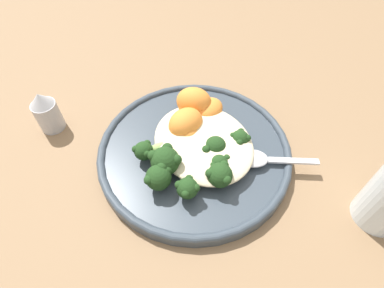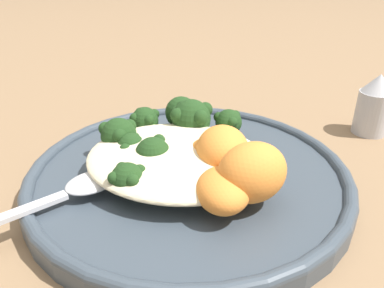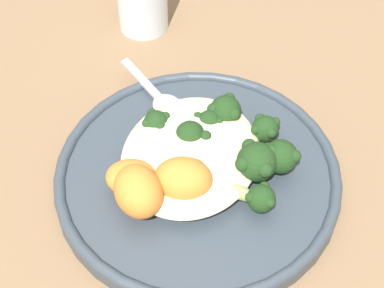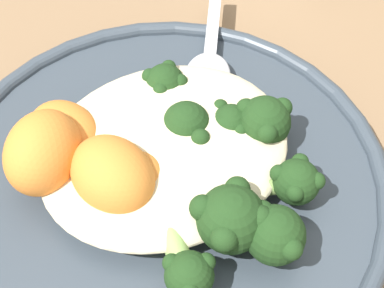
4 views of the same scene
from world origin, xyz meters
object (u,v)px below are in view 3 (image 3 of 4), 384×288
at_px(broccoli_stalk_1, 248,163).
at_px(sweet_potato_chunk_3, 183,179).
at_px(broccoli_stalk_0, 230,187).
at_px(quinoa_mound, 190,154).
at_px(broccoli_stalk_7, 166,136).
at_px(broccoli_stalk_3, 247,141).
at_px(spoon, 164,102).
at_px(broccoli_stalk_2, 266,160).
at_px(sweet_potato_chunk_0, 138,191).
at_px(plate, 199,172).
at_px(sweet_potato_chunk_2, 189,177).
at_px(sweet_potato_chunk_1, 132,178).
at_px(broccoli_stalk_4, 221,120).
at_px(broccoli_stalk_5, 206,133).
at_px(broccoli_stalk_6, 194,147).

bearing_deg(broccoli_stalk_1, sweet_potato_chunk_3, -165.87).
distance_m(broccoli_stalk_0, sweet_potato_chunk_3, 0.05).
bearing_deg(quinoa_mound, broccoli_stalk_7, -115.48).
xyz_separation_m(broccoli_stalk_3, spoon, (-0.03, -0.10, -0.01)).
xyz_separation_m(broccoli_stalk_2, sweet_potato_chunk_0, (0.08, -0.10, 0.01)).
bearing_deg(plate, broccoli_stalk_1, 94.93).
distance_m(broccoli_stalk_1, sweet_potato_chunk_2, 0.06).
distance_m(quinoa_mound, sweet_potato_chunk_1, 0.07).
xyz_separation_m(broccoli_stalk_0, broccoli_stalk_4, (-0.08, -0.03, 0.00)).
bearing_deg(broccoli_stalk_5, broccoli_stalk_2, -108.24).
bearing_deg(sweet_potato_chunk_1, broccoli_stalk_3, 131.71).
height_order(broccoli_stalk_0, broccoli_stalk_5, broccoli_stalk_0).
relative_size(broccoli_stalk_1, broccoli_stalk_5, 0.96).
bearing_deg(spoon, broccoli_stalk_6, 169.71).
bearing_deg(sweet_potato_chunk_1, broccoli_stalk_0, 103.23).
bearing_deg(broccoli_stalk_2, broccoli_stalk_1, -167.06).
distance_m(sweet_potato_chunk_1, spoon, 0.12).
xyz_separation_m(broccoli_stalk_4, sweet_potato_chunk_0, (0.12, -0.05, 0.01)).
xyz_separation_m(broccoli_stalk_0, sweet_potato_chunk_1, (0.02, -0.09, 0.00)).
bearing_deg(quinoa_mound, broccoli_stalk_3, 125.31).
bearing_deg(broccoli_stalk_4, sweet_potato_chunk_2, 179.80).
bearing_deg(sweet_potato_chunk_3, broccoli_stalk_1, 126.76).
bearing_deg(sweet_potato_chunk_0, broccoli_stalk_1, 127.98).
height_order(quinoa_mound, broccoli_stalk_2, broccoli_stalk_2).
bearing_deg(sweet_potato_chunk_2, sweet_potato_chunk_3, -19.66).
relative_size(broccoli_stalk_0, broccoli_stalk_7, 1.44).
xyz_separation_m(broccoli_stalk_0, broccoli_stalk_3, (-0.06, -0.00, 0.00)).
relative_size(broccoli_stalk_6, sweet_potato_chunk_3, 1.33).
xyz_separation_m(plate, broccoli_stalk_6, (-0.01, -0.01, 0.02)).
bearing_deg(broccoli_stalk_5, sweet_potato_chunk_2, 178.06).
bearing_deg(broccoli_stalk_2, broccoli_stalk_5, 138.24).
distance_m(broccoli_stalk_3, spoon, 0.11).
bearing_deg(sweet_potato_chunk_3, sweet_potato_chunk_2, 160.34).
distance_m(broccoli_stalk_7, sweet_potato_chunk_0, 0.08).
relative_size(plate, spoon, 2.75).
height_order(plate, spoon, spoon).
height_order(broccoli_stalk_7, sweet_potato_chunk_0, sweet_potato_chunk_0).
bearing_deg(broccoli_stalk_0, sweet_potato_chunk_1, -156.59).
relative_size(quinoa_mound, sweet_potato_chunk_3, 2.84).
height_order(broccoli_stalk_4, broccoli_stalk_6, broccoli_stalk_4).
bearing_deg(plate, broccoli_stalk_3, 133.96).
bearing_deg(broccoli_stalk_4, sweet_potato_chunk_1, 154.02).
height_order(broccoli_stalk_7, sweet_potato_chunk_3, sweet_potato_chunk_3).
distance_m(broccoli_stalk_4, sweet_potato_chunk_3, 0.09).
bearing_deg(broccoli_stalk_1, broccoli_stalk_4, 108.30).
bearing_deg(broccoli_stalk_1, spoon, 127.44).
relative_size(broccoli_stalk_5, sweet_potato_chunk_1, 1.77).
bearing_deg(broccoli_stalk_7, broccoli_stalk_5, -117.44).
bearing_deg(plate, quinoa_mound, -104.48).
height_order(plate, broccoli_stalk_4, broccoli_stalk_4).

